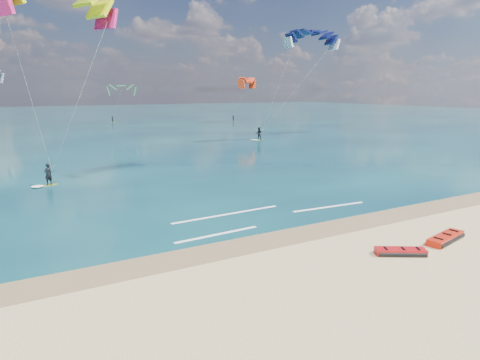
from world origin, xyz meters
name	(u,v)px	position (x,y,z in m)	size (l,w,h in m)	color
ground	(119,151)	(0.00, 40.00, 0.00)	(320.00, 320.00, 0.00)	tan
wet_sand_strip	(290,236)	(0.00, 3.00, 0.00)	(320.00, 2.40, 0.01)	brown
sea	(56,120)	(0.00, 104.00, 0.02)	(320.00, 200.00, 0.04)	#0A283A
packed_kite_left	(445,241)	(6.46, -1.62, 0.00)	(3.03, 1.10, 0.40)	red
packed_kite_mid	(400,255)	(2.96, -1.74, 0.00)	(2.51, 0.99, 0.36)	red
kitesurfer_main	(52,80)	(-9.29, 19.59, 8.35)	(8.20, 8.37, 15.88)	#BAD519
kitesurfer_far	(286,80)	(24.67, 38.44, 8.97)	(12.82, 7.25, 17.44)	#9ECD1E
shoreline_foam	(259,217)	(0.31, 6.68, 0.04)	(14.22, 3.61, 0.01)	white
distant_kites	(26,102)	(-7.77, 80.05, 5.18)	(84.93, 31.52, 11.57)	teal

